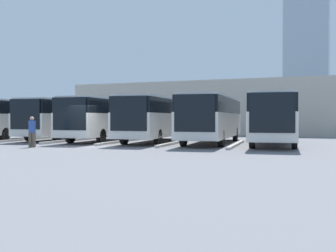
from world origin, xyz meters
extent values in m
plane|color=slate|center=(0.00, 0.00, 0.00)|extent=(600.00, 600.00, 0.00)
cube|color=silver|center=(-10.33, -5.55, 1.24)|extent=(4.03, 11.78, 1.58)
cube|color=black|center=(-10.33, -5.55, 2.52)|extent=(3.97, 11.60, 0.97)
cube|color=black|center=(-11.07, 0.19, 1.98)|extent=(2.26, 0.33, 2.05)
cube|color=silver|center=(-11.07, 0.19, 0.67)|extent=(2.44, 0.37, 0.40)
cube|color=silver|center=(-10.33, -5.55, 3.06)|extent=(3.87, 11.31, 0.12)
cylinder|color=black|center=(-11.92, -2.15, 0.50)|extent=(0.43, 1.04, 1.01)
cylinder|color=black|center=(-9.66, -1.86, 0.50)|extent=(0.43, 1.04, 1.01)
cylinder|color=black|center=(-11.01, -9.25, 0.50)|extent=(0.43, 1.04, 1.01)
cylinder|color=black|center=(-8.74, -8.96, 0.50)|extent=(0.43, 1.04, 1.01)
cube|color=#B2B2AD|center=(-8.27, -3.82, 0.07)|extent=(1.25, 7.90, 0.15)
cube|color=silver|center=(-6.20, -5.53, 1.24)|extent=(4.03, 11.78, 1.58)
cube|color=black|center=(-6.20, -5.53, 2.52)|extent=(3.97, 11.60, 0.97)
cube|color=black|center=(-6.94, 0.21, 1.98)|extent=(2.26, 0.33, 2.05)
cube|color=silver|center=(-6.94, 0.21, 0.67)|extent=(2.44, 0.37, 0.40)
cube|color=silver|center=(-6.20, -5.53, 3.06)|extent=(3.87, 11.31, 0.12)
cylinder|color=black|center=(-7.79, -2.13, 0.50)|extent=(0.43, 1.04, 1.01)
cylinder|color=black|center=(-5.52, -1.84, 0.50)|extent=(0.43, 1.04, 1.01)
cylinder|color=black|center=(-6.87, -9.23, 0.50)|extent=(0.43, 1.04, 1.01)
cylinder|color=black|center=(-4.61, -8.93, 0.50)|extent=(0.43, 1.04, 1.01)
cube|color=#B2B2AD|center=(-4.13, -3.80, 0.07)|extent=(1.25, 7.90, 0.15)
cube|color=silver|center=(-2.07, -5.67, 1.24)|extent=(4.03, 11.78, 1.58)
cube|color=black|center=(-2.07, -5.67, 2.52)|extent=(3.97, 11.60, 0.97)
cube|color=black|center=(-2.81, 0.07, 1.98)|extent=(2.26, 0.33, 2.05)
cube|color=silver|center=(-2.81, 0.07, 0.67)|extent=(2.44, 0.37, 0.40)
cube|color=silver|center=(-2.07, -5.67, 3.06)|extent=(3.87, 11.31, 0.12)
cylinder|color=black|center=(-3.66, -2.27, 0.50)|extent=(0.43, 1.04, 1.01)
cylinder|color=black|center=(-1.39, -1.98, 0.50)|extent=(0.43, 1.04, 1.01)
cylinder|color=black|center=(-2.74, -9.36, 0.50)|extent=(0.43, 1.04, 1.01)
cylinder|color=black|center=(-0.48, -9.07, 0.50)|extent=(0.43, 1.04, 1.01)
cube|color=#B2B2AD|center=(0.00, -3.94, 0.07)|extent=(1.25, 7.90, 0.15)
cube|color=silver|center=(2.07, -5.63, 1.24)|extent=(4.03, 11.78, 1.58)
cube|color=black|center=(2.07, -5.63, 2.52)|extent=(3.97, 11.60, 0.97)
cube|color=black|center=(1.33, 0.11, 1.98)|extent=(2.26, 0.33, 2.05)
cube|color=silver|center=(1.33, 0.12, 0.67)|extent=(2.44, 0.37, 0.40)
cube|color=silver|center=(2.07, -5.63, 3.06)|extent=(3.87, 11.31, 0.12)
cylinder|color=black|center=(0.48, -2.22, 0.50)|extent=(0.43, 1.04, 1.01)
cylinder|color=black|center=(2.74, -1.93, 0.50)|extent=(0.43, 1.04, 1.01)
cylinder|color=black|center=(1.39, -9.32, 0.50)|extent=(0.43, 1.04, 1.01)
cylinder|color=black|center=(3.66, -9.03, 0.50)|extent=(0.43, 1.04, 1.01)
cube|color=#B2B2AD|center=(4.13, -3.90, 0.07)|extent=(1.25, 7.90, 0.15)
cube|color=silver|center=(6.20, -6.34, 1.24)|extent=(4.03, 11.78, 1.58)
cube|color=black|center=(6.20, -6.34, 2.52)|extent=(3.97, 11.60, 0.97)
cube|color=black|center=(5.46, -0.60, 1.98)|extent=(2.26, 0.33, 2.05)
cube|color=silver|center=(5.46, -0.59, 0.67)|extent=(2.44, 0.37, 0.40)
cube|color=silver|center=(6.20, -6.34, 3.06)|extent=(3.87, 11.31, 0.12)
cylinder|color=black|center=(4.61, -2.93, 0.50)|extent=(0.43, 1.04, 1.01)
cylinder|color=black|center=(6.87, -2.64, 0.50)|extent=(0.43, 1.04, 1.01)
cylinder|color=black|center=(5.52, -10.03, 0.50)|extent=(0.43, 1.04, 1.01)
cylinder|color=black|center=(7.79, -9.74, 0.50)|extent=(0.43, 1.04, 1.01)
cube|color=#B2B2AD|center=(8.27, -4.60, 0.07)|extent=(1.25, 7.90, 0.15)
cube|color=silver|center=(10.33, -5.51, 1.24)|extent=(4.03, 11.78, 1.58)
cube|color=black|center=(10.33, -5.51, 2.52)|extent=(3.97, 11.60, 0.97)
cube|color=silver|center=(10.33, -5.51, 3.06)|extent=(3.87, 11.31, 0.12)
cylinder|color=black|center=(8.74, -2.11, 0.50)|extent=(0.43, 1.04, 1.01)
cylinder|color=black|center=(9.66, -9.20, 0.50)|extent=(0.43, 1.04, 1.01)
cylinder|color=black|center=(11.92, -8.91, 0.50)|extent=(0.43, 1.04, 1.01)
cylinder|color=brown|center=(2.24, 2.27, 0.44)|extent=(0.26, 0.26, 0.87)
cylinder|color=brown|center=(2.44, 2.35, 0.44)|extent=(0.26, 0.26, 0.87)
cylinder|color=#2D4C99|center=(2.34, 2.31, 1.22)|extent=(0.52, 0.52, 0.69)
sphere|color=tan|center=(2.34, 2.31, 1.68)|extent=(0.24, 0.24, 0.24)
cube|color=#A8A399|center=(0.00, -24.17, 2.79)|extent=(28.69, 10.70, 5.59)
cube|color=silver|center=(0.00, -31.02, 5.34)|extent=(28.69, 3.00, 0.24)
cylinder|color=slate|center=(-10.04, -32.12, 2.67)|extent=(0.20, 0.20, 5.34)
cylinder|color=slate|center=(10.04, -32.12, 2.67)|extent=(0.20, 0.20, 5.34)
cube|color=#93A8B7|center=(1.36, -171.75, 31.11)|extent=(18.30, 18.30, 62.22)
camera|label=1|loc=(-14.51, 21.77, 1.67)|focal=45.00mm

